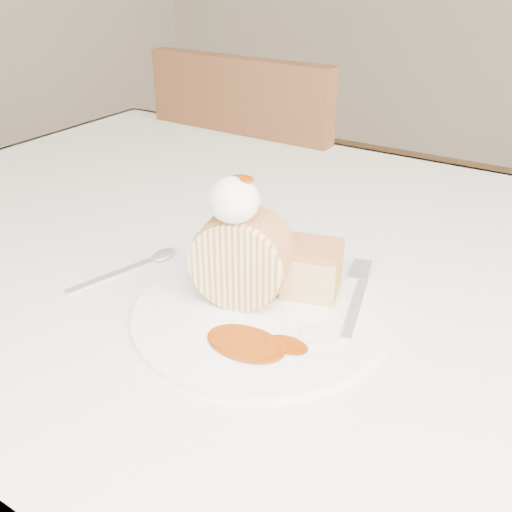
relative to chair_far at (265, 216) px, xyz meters
The scene contains 10 objects.
table 0.65m from the chair_far, 54.97° to the right, with size 1.40×0.90×0.75m.
chair_far is the anchor object (origin of this frame).
plate 0.81m from the chair_far, 59.35° to the right, with size 0.27×0.27×0.01m, color white.
roulade_slice 0.81m from the chair_far, 60.78° to the right, with size 0.10×0.10×0.05m, color beige.
cake_chunk 0.79m from the chair_far, 54.94° to the right, with size 0.06×0.05×0.05m, color #BF8048.
whipped_cream 0.85m from the chair_far, 61.19° to the right, with size 0.05×0.05×0.05m, color white.
caramel_drizzle 0.86m from the chair_far, 60.62° to the right, with size 0.03×0.02×0.01m, color #792C05.
caramel_pool 0.87m from the chair_far, 60.14° to the right, with size 0.08×0.05×0.00m, color #792C05, non-canonical shape.
fork 0.82m from the chair_far, 51.91° to the right, with size 0.02×0.16×0.00m, color silver.
spoon 0.76m from the chair_far, 73.44° to the right, with size 0.02×0.14×0.00m, color silver.
Camera 1 is at (0.29, -0.37, 1.09)m, focal length 40.00 mm.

